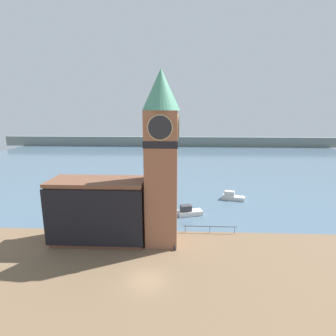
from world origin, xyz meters
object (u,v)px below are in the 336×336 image
mooring_bollard_far (175,238)px  boat_near (189,211)px  clock_tower (161,156)px  mooring_bollard_near (175,248)px  boat_far (232,197)px  pier_building (98,211)px

mooring_bollard_far → boat_near: bearing=76.2°
clock_tower → mooring_bollard_near: 12.68m
boat_far → mooring_bollard_far: 22.06m
clock_tower → mooring_bollard_far: (1.89, 0.47, -12.30)m
clock_tower → pier_building: clock_tower is taller
boat_far → mooring_bollard_near: size_ratio=6.89×
boat_near → mooring_bollard_near: (-2.27, -12.43, -0.30)m
clock_tower → boat_near: (4.23, 10.05, -12.00)m
pier_building → boat_far: size_ratio=2.69×
pier_building → mooring_bollard_far: pier_building is taller
boat_far → pier_building: bearing=-124.4°
clock_tower → boat_far: size_ratio=4.79×
boat_far → mooring_bollard_far: size_ratio=6.90×
mooring_bollard_far → mooring_bollard_near: bearing=-88.5°
boat_near → mooring_bollard_far: size_ratio=6.57×
clock_tower → boat_near: clock_tower is taller
pier_building → boat_near: 17.15m
boat_near → boat_far: bearing=27.2°
pier_building → boat_far: pier_building is taller
mooring_bollard_near → mooring_bollard_far: (-0.07, 2.84, -0.00)m
boat_near → mooring_bollard_near: boat_near is taller
boat_near → mooring_bollard_far: 9.87m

